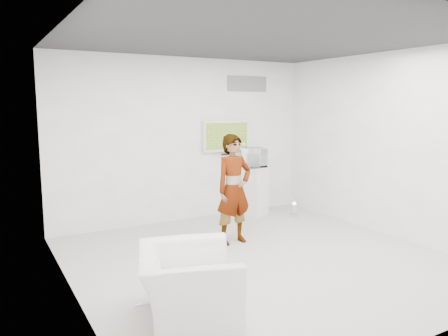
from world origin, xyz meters
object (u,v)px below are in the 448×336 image
Objects in this scene: floor_uplight at (294,210)px; tv at (226,136)px; person at (234,189)px; armchair at (188,284)px; pedestal at (254,191)px.

tv is at bearing 142.60° from floor_uplight.
person is at bearing -156.46° from floor_uplight.
person is at bearing -22.47° from armchair.
pedestal is 3.57× the size of floor_uplight.
tv is 1.93m from person.
person is 2.55m from armchair.
person is 6.38× the size of floor_uplight.
pedestal is (0.43, -0.34, -1.07)m from tv.
person is at bearing -133.89° from pedestal.
person is 1.79× the size of pedestal.
tv reaches higher than person.
pedestal is 0.85m from floor_uplight.
armchair is (-2.45, -3.49, -1.19)m from tv.
person reaches higher than floor_uplight.
person is 1.55× the size of armchair.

